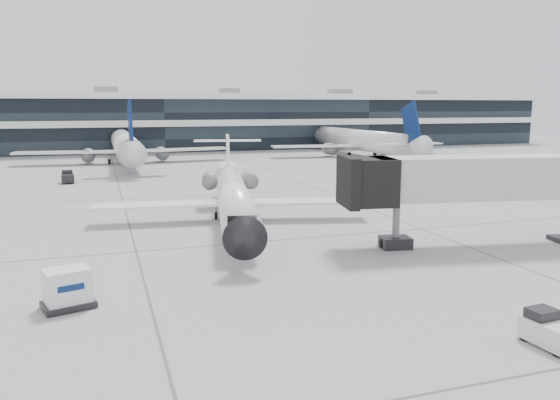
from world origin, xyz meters
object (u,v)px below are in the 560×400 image
object	(u,v)px
jet_bridge	(498,178)
cargo_uld	(67,289)
regional_jet	(233,195)
baggage_tug	(550,330)

from	to	relation	value
jet_bridge	cargo_uld	distance (m)	25.95
regional_jet	cargo_uld	world-z (taller)	regional_jet
regional_jet	jet_bridge	distance (m)	18.84
regional_jet	baggage_tug	bearing A→B (deg)	-65.72
regional_jet	jet_bridge	size ratio (longest dim) A/B	1.44
regional_jet	baggage_tug	xyz separation A→B (m)	(5.99, -25.16, -1.50)
regional_jet	jet_bridge	world-z (taller)	regional_jet
jet_bridge	baggage_tug	bearing A→B (deg)	-112.55
baggage_tug	cargo_uld	size ratio (longest dim) A/B	0.86
regional_jet	cargo_uld	xyz separation A→B (m)	(-11.17, -15.46, -1.21)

